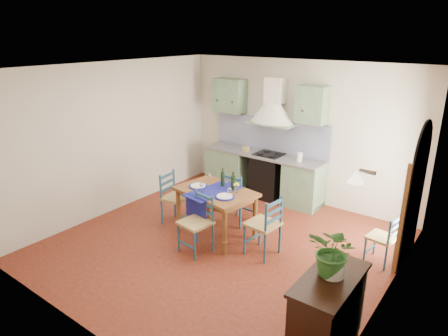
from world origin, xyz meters
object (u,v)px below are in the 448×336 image
at_px(chair_near, 197,223).
at_px(potted_plant, 334,252).
at_px(sideboard, 327,312).
at_px(dining_table, 216,196).

bearing_deg(chair_near, potted_plant, -16.86).
relative_size(chair_near, sideboard, 0.90).
relative_size(dining_table, chair_near, 1.47).
relative_size(chair_near, potted_plant, 1.74).
bearing_deg(potted_plant, dining_table, 152.36).
distance_m(dining_table, sideboard, 2.91).
height_order(chair_near, potted_plant, potted_plant).
distance_m(dining_table, potted_plant, 2.92).
bearing_deg(chair_near, sideboard, -17.82).
bearing_deg(chair_near, dining_table, 98.96).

